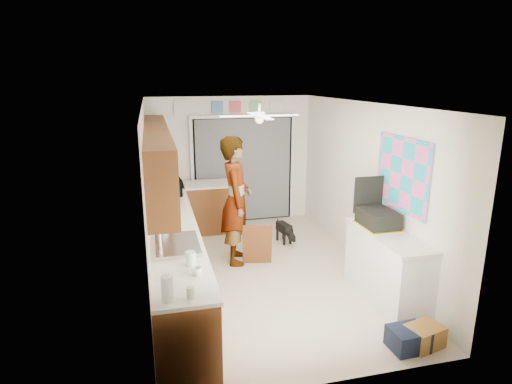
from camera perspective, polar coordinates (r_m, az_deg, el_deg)
floor at (r=6.57m, az=0.85°, el=-10.62°), size 5.00×5.00×0.00m
ceiling at (r=5.94m, az=0.94°, el=11.70°), size 5.00×5.00×0.00m
wall_back at (r=8.52m, az=-3.39°, el=4.21°), size 3.20×0.00×3.20m
wall_front at (r=3.91m, az=10.37°, el=-9.33°), size 3.20×0.00×3.20m
wall_left at (r=5.95m, az=-14.19°, el=-0.99°), size 0.00×5.00×5.00m
wall_right at (r=6.71m, az=14.23°, el=0.81°), size 0.00×5.00×5.00m
left_base_cabinets at (r=6.21m, az=-10.93°, el=-7.93°), size 0.60×4.80×0.90m
left_countertop at (r=6.05m, az=-11.05°, el=-3.82°), size 0.62×4.80×0.04m
upper_cabinets at (r=6.02m, az=-13.00°, el=4.65°), size 0.32×4.00×0.80m
sink_basin at (r=5.10m, az=-10.45°, el=-6.99°), size 0.50×0.76×0.06m
faucet at (r=5.06m, az=-12.66°, el=-6.14°), size 0.03×0.03×0.22m
peninsula_base at (r=8.15m, az=-6.11°, el=-2.14°), size 1.00×0.60×0.90m
peninsula_top at (r=8.03m, az=-6.21°, el=1.07°), size 1.04×0.64×0.04m
back_opening_recess at (r=8.58m, az=-1.69°, el=2.94°), size 2.00×0.06×2.10m
curtain_panel at (r=8.54m, az=-1.63°, el=2.89°), size 1.90×0.03×2.05m
door_trim_left at (r=8.40m, az=-8.47°, el=2.52°), size 0.06×0.04×2.10m
door_trim_right at (r=8.81m, az=4.86°, el=3.22°), size 0.06×0.04×2.10m
door_trim_head at (r=8.39m, az=-1.70°, el=10.06°), size 2.10×0.04×0.06m
header_frame_1 at (r=8.31m, az=-5.19°, el=11.21°), size 0.22×0.02×0.22m
header_frame_2 at (r=8.37m, az=-2.78°, el=11.28°), size 0.22×0.02×0.22m
header_frame_3 at (r=8.46m, az=-0.06°, el=11.33°), size 0.22×0.02×0.22m
header_frame_4 at (r=8.56m, az=2.59°, el=11.36°), size 0.22×0.02×0.22m
route66_sign at (r=8.24m, az=-10.10°, el=11.01°), size 0.22×0.02×0.26m
right_counter_base at (r=5.87m, az=17.03°, el=-9.76°), size 0.50×1.40×0.90m
right_counter_top at (r=5.69m, az=17.30°, el=-5.47°), size 0.54×1.44×0.04m
abstract_painting at (r=5.77m, az=18.90°, el=2.27°), size 0.03×1.15×0.95m
ceiling_fan at (r=6.14m, az=0.45°, el=10.13°), size 1.14×1.14×0.24m
microwave at (r=7.31m, az=-11.23°, el=0.70°), size 0.37×0.51×0.27m
soap_bottle at (r=5.79m, az=-12.32°, el=-2.79°), size 0.15×0.15×0.34m
cup at (r=4.36m, az=-7.91°, el=-10.42°), size 0.13×0.13×0.08m
jar_a at (r=4.56m, az=-8.70°, el=-8.79°), size 0.11×0.11×0.15m
jar_b at (r=3.95m, az=-8.76°, el=-13.13°), size 0.08×0.08×0.10m
paper_towel_roll at (r=3.91m, az=-11.75°, el=-12.50°), size 0.13×0.13×0.23m
suitcase at (r=5.85m, az=15.93°, el=-3.41°), size 0.40×0.53×0.23m
suitcase_rim at (r=5.88m, az=15.86°, el=-4.43°), size 0.44×0.58×0.02m
suitcase_lid at (r=6.02m, az=14.76°, el=-0.32°), size 0.42×0.03×0.50m
cardboard_box at (r=5.24m, az=21.52°, el=-17.44°), size 0.44×0.37×0.24m
navy_crate at (r=5.14m, az=19.60°, el=-17.95°), size 0.40×0.34×0.24m
cabinet_door_panel at (r=6.68m, az=0.18°, el=-6.99°), size 0.48×0.26×0.67m
man at (r=6.62m, az=-2.70°, el=-1.14°), size 0.61×0.81×2.00m
dog at (r=7.64m, az=3.74°, el=-5.29°), size 0.31×0.53×0.39m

